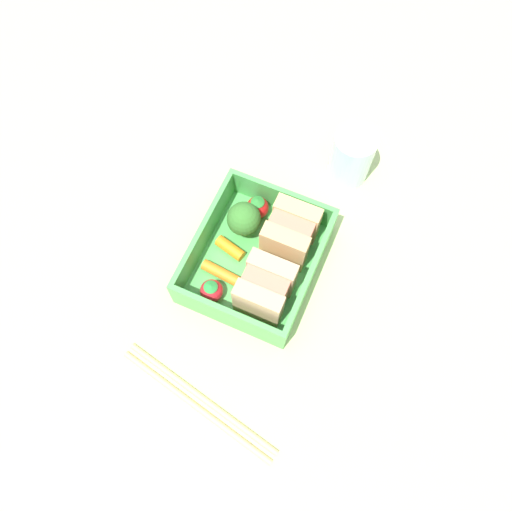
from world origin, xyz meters
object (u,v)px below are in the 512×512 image
strawberry_left (258,207)px  chopstick_pair (199,401)px  strawberry_far_left (211,290)px  sandwich_left (290,233)px  drinking_glass (352,157)px  carrot_stick_left (231,246)px  carrot_stick_far_left (221,273)px  broccoli_floret (244,219)px  sandwich_center_left (265,288)px

strawberry_left → chopstick_pair: bearing=7.8°
strawberry_far_left → chopstick_pair: strawberry_far_left is taller
sandwich_left → drinking_glass: size_ratio=0.80×
carrot_stick_left → strawberry_far_left: (6.11, 0.42, 0.74)cm
strawberry_left → carrot_stick_far_left: (9.11, -0.57, -0.85)cm
strawberry_far_left → drinking_glass: (-22.25, 8.46, 0.99)cm
carrot_stick_far_left → drinking_glass: drinking_glass is taller
broccoli_floret → chopstick_pair: size_ratio=0.26×
carrot_stick_left → chopstick_pair: carrot_stick_left is taller
broccoli_floret → carrot_stick_left: bearing=-9.4°
carrot_stick_left → strawberry_left: bearing=170.6°
sandwich_left → carrot_stick_far_left: bearing=-39.5°
strawberry_far_left → sandwich_left: bearing=149.4°
strawberry_left → carrot_stick_left: (5.55, -0.92, -0.80)cm
strawberry_left → drinking_glass: size_ratio=0.46×
carrot_stick_far_left → strawberry_far_left: 2.67cm
carrot_stick_left → drinking_glass: (-16.14, 8.89, 1.73)cm
sandwich_left → drinking_glass: drinking_glass is taller
broccoli_floret → drinking_glass: 15.86cm
chopstick_pair → drinking_glass: (-33.41, 4.82, 3.27)cm
carrot_stick_far_left → strawberry_left: bearing=176.4°
carrot_stick_left → strawberry_far_left: bearing=4.0°
sandwich_center_left → broccoli_floret: bearing=-140.3°
drinking_glass → strawberry_far_left: bearing=-20.8°
strawberry_far_left → carrot_stick_left: bearing=-176.0°
broccoli_floret → sandwich_left: bearing=95.7°
strawberry_left → broccoli_floret: size_ratio=0.65×
sandwich_center_left → carrot_stick_far_left: 6.09cm
broccoli_floret → sandwich_center_left: bearing=39.7°
sandwich_center_left → carrot_stick_left: bearing=-123.4°
broccoli_floret → carrot_stick_far_left: (6.28, -0.10, -2.40)cm
sandwich_center_left → broccoli_floret: 8.66cm
chopstick_pair → carrot_stick_far_left: bearing=-164.8°
sandwich_center_left → broccoli_floret: (-6.66, -5.53, 0.14)cm
sandwich_center_left → drinking_glass: (-20.08, 2.90, -0.49)cm
carrot_stick_left → drinking_glass: drinking_glass is taller
strawberry_far_left → chopstick_pair: 11.96cm
sandwich_center_left → carrot_stick_left: (-3.94, -5.98, -2.22)cm
sandwich_left → broccoli_floret: (0.56, -5.53, 0.14)cm
drinking_glass → carrot_stick_far_left: bearing=-23.4°
sandwich_center_left → broccoli_floret: sandwich_center_left is taller
strawberry_far_left → strawberry_left: bearing=177.5°
strawberry_left → carrot_stick_left: strawberry_left is taller
carrot_stick_left → chopstick_pair: 17.81cm
chopstick_pair → sandwich_left: bearing=174.7°
strawberry_left → strawberry_far_left: size_ratio=1.04×
carrot_stick_far_left → chopstick_pair: 14.29cm
sandwich_center_left → drinking_glass: bearing=171.8°
broccoli_floret → chopstick_pair: bearing=10.2°
sandwich_left → broccoli_floret: sandwich_left is taller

